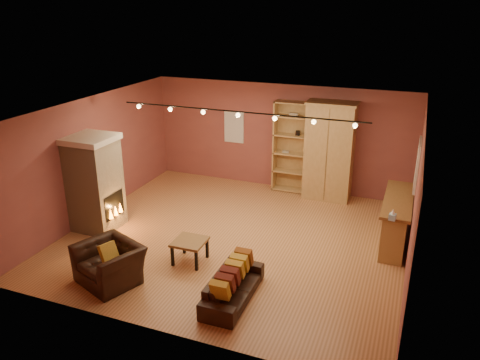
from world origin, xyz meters
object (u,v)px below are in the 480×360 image
at_px(armoire, 329,151).
at_px(loveseat, 233,282).
at_px(armchair, 109,258).
at_px(fireplace, 95,183).
at_px(bookcase, 293,146).
at_px(bar_counter, 396,220).
at_px(coffee_table, 190,244).

height_order(armoire, loveseat, armoire).
bearing_deg(armchair, fireplace, 153.23).
relative_size(bookcase, bar_counter, 1.15).
bearing_deg(coffee_table, fireplace, 166.56).
xyz_separation_m(loveseat, armchair, (-2.28, -0.29, 0.14)).
distance_m(bookcase, loveseat, 5.27).
bearing_deg(armoire, armchair, -118.65).
bearing_deg(loveseat, armoire, -7.51).
bearing_deg(loveseat, armchair, 96.59).
relative_size(armoire, loveseat, 1.57).
xyz_separation_m(armoire, loveseat, (-0.61, -4.99, -0.92)).
xyz_separation_m(bookcase, bar_counter, (2.80, -2.08, -0.71)).
height_order(bookcase, armoire, armoire).
height_order(armchair, coffee_table, armchair).
bearing_deg(armoire, bookcase, 168.98).
height_order(bar_counter, coffee_table, bar_counter).
bearing_deg(armchair, bookcase, 92.51).
xyz_separation_m(fireplace, coffee_table, (2.59, -0.62, -0.67)).
bearing_deg(armchair, bar_counter, 57.41).
xyz_separation_m(fireplace, bar_counter, (6.24, 1.64, -0.55)).
bearing_deg(bookcase, bar_counter, -36.69).
distance_m(bar_counter, coffee_table, 4.29).
xyz_separation_m(bookcase, coffee_table, (-0.85, -4.34, -0.83)).
xyz_separation_m(armoire, armchair, (-2.88, -5.28, -0.78)).
relative_size(bar_counter, loveseat, 1.31).
height_order(bar_counter, loveseat, bar_counter).
distance_m(armoire, bar_counter, 2.72).
bearing_deg(coffee_table, armchair, -132.73).
xyz_separation_m(bar_counter, armchair, (-4.69, -3.38, -0.03)).
relative_size(bar_counter, coffee_table, 3.38).
bearing_deg(fireplace, loveseat, -20.85).
relative_size(armoire, armchair, 1.96).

